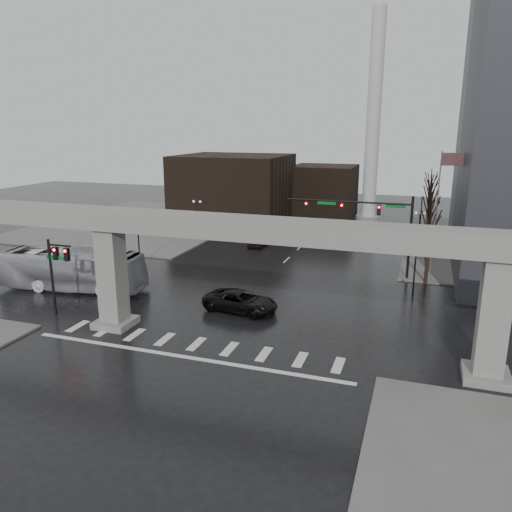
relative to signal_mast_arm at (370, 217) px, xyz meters
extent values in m
plane|color=black|center=(-8.99, -18.80, -5.83)|extent=(160.00, 160.00, 0.00)
cube|color=slate|center=(-34.99, 17.20, -5.75)|extent=(28.00, 36.00, 0.15)
cube|color=gray|center=(-8.99, -18.80, 2.17)|extent=(48.00, 2.20, 1.40)
cube|color=gray|center=(-15.99, -18.80, -2.18)|extent=(1.60, 1.60, 7.30)
cube|color=gray|center=(9.01, -18.80, -2.18)|extent=(1.60, 1.60, 7.30)
cube|color=gray|center=(-15.99, -18.80, -5.58)|extent=(2.60, 2.60, 0.50)
cube|color=gray|center=(9.01, -18.80, -5.58)|extent=(2.60, 2.60, 0.50)
cube|color=black|center=(-22.99, 23.20, -0.83)|extent=(16.00, 14.00, 10.00)
cube|color=black|center=(-10.99, 33.20, -1.83)|extent=(10.00, 10.00, 8.00)
cylinder|color=beige|center=(-2.99, 27.20, 9.17)|extent=(2.00, 2.00, 30.00)
cylinder|color=gray|center=(-2.99, 27.20, -5.23)|extent=(3.60, 3.60, 1.20)
cylinder|color=black|center=(3.81, 0.00, -1.83)|extent=(0.24, 0.24, 8.00)
cylinder|color=black|center=(-2.19, 0.00, 1.37)|extent=(12.00, 0.18, 0.18)
cube|color=black|center=(0.81, 0.00, 0.72)|extent=(0.35, 0.30, 1.00)
cube|color=black|center=(-2.69, 0.00, 0.72)|extent=(0.35, 0.30, 1.00)
cube|color=black|center=(-6.19, 0.00, 0.72)|extent=(0.35, 0.30, 1.00)
sphere|color=#FF0C05|center=(0.81, -0.18, 1.02)|extent=(0.20, 0.20, 0.20)
cube|color=#0D5B20|center=(2.31, 0.00, 1.17)|extent=(1.80, 0.05, 0.35)
cube|color=#0D5B20|center=(-4.19, 0.00, 1.17)|extent=(1.80, 0.05, 0.35)
cylinder|color=black|center=(-21.79, -18.30, -2.83)|extent=(0.20, 0.20, 6.00)
cylinder|color=black|center=(-20.79, -18.30, -0.23)|extent=(2.00, 0.14, 0.14)
cube|color=black|center=(-21.19, -18.30, -0.88)|extent=(0.35, 0.30, 1.00)
cube|color=black|center=(-20.19, -18.30, -0.88)|extent=(0.35, 0.30, 1.00)
cube|color=#0D5B20|center=(-21.29, -18.30, -1.23)|extent=(1.60, 0.05, 0.30)
cylinder|color=silver|center=(6.01, 3.20, 0.17)|extent=(0.12, 0.12, 12.00)
cube|color=red|center=(7.01, 3.20, 5.37)|extent=(2.00, 0.03, 1.20)
cylinder|color=black|center=(4.51, -4.80, -3.43)|extent=(0.14, 0.14, 4.80)
cube|color=black|center=(4.51, -4.80, -1.08)|extent=(0.90, 0.06, 0.06)
sphere|color=silver|center=(4.06, -4.80, -0.88)|extent=(0.32, 0.32, 0.32)
sphere|color=silver|center=(4.96, -4.80, -0.88)|extent=(0.32, 0.32, 0.32)
cylinder|color=black|center=(4.51, 9.20, -3.43)|extent=(0.14, 0.14, 4.80)
cube|color=black|center=(4.51, 9.20, -1.08)|extent=(0.90, 0.06, 0.06)
sphere|color=silver|center=(4.06, 9.20, -0.88)|extent=(0.32, 0.32, 0.32)
sphere|color=silver|center=(4.96, 9.20, -0.88)|extent=(0.32, 0.32, 0.32)
cylinder|color=black|center=(4.51, 23.20, -3.43)|extent=(0.14, 0.14, 4.80)
cube|color=black|center=(4.51, 23.20, -1.08)|extent=(0.90, 0.06, 0.06)
sphere|color=silver|center=(4.06, 23.20, -0.88)|extent=(0.32, 0.32, 0.32)
sphere|color=silver|center=(4.96, 23.20, -0.88)|extent=(0.32, 0.32, 0.32)
cylinder|color=black|center=(-22.49, -4.80, -3.43)|extent=(0.14, 0.14, 4.80)
cube|color=black|center=(-22.49, -4.80, -1.08)|extent=(0.90, 0.06, 0.06)
sphere|color=silver|center=(-22.94, -4.80, -0.88)|extent=(0.32, 0.32, 0.32)
sphere|color=silver|center=(-22.04, -4.80, -0.88)|extent=(0.32, 0.32, 0.32)
cylinder|color=black|center=(-22.49, 9.20, -3.43)|extent=(0.14, 0.14, 4.80)
cube|color=black|center=(-22.49, 9.20, -1.08)|extent=(0.90, 0.06, 0.06)
sphere|color=silver|center=(-22.94, 9.20, -0.88)|extent=(0.32, 0.32, 0.32)
sphere|color=silver|center=(-22.04, 9.20, -0.88)|extent=(0.32, 0.32, 0.32)
cylinder|color=black|center=(-22.49, 23.20, -3.43)|extent=(0.14, 0.14, 4.80)
cube|color=black|center=(-22.49, 23.20, -1.08)|extent=(0.90, 0.06, 0.06)
sphere|color=silver|center=(-22.94, 23.20, -0.88)|extent=(0.32, 0.32, 0.32)
sphere|color=silver|center=(-22.04, 23.20, -0.88)|extent=(0.32, 0.32, 0.32)
cylinder|color=black|center=(5.51, -0.80, -3.55)|extent=(0.34, 0.34, 4.55)
cylinder|color=black|center=(5.51, -0.80, 0.18)|extent=(0.12, 1.52, 2.98)
cylinder|color=black|center=(6.01, -0.55, -0.05)|extent=(0.83, 1.14, 2.51)
cylinder|color=black|center=(5.51, 7.20, -3.50)|extent=(0.34, 0.34, 4.66)
cylinder|color=black|center=(5.51, 7.20, 0.32)|extent=(0.12, 1.55, 3.05)
cylinder|color=black|center=(6.01, 7.45, 0.08)|extent=(0.85, 1.16, 2.57)
cylinder|color=black|center=(5.51, 15.20, -3.45)|extent=(0.34, 0.34, 4.76)
cylinder|color=black|center=(5.51, 15.20, 0.46)|extent=(0.12, 1.59, 3.11)
cylinder|color=black|center=(6.01, 15.45, 0.22)|extent=(0.86, 1.18, 2.62)
cylinder|color=black|center=(5.51, 23.20, -3.40)|extent=(0.34, 0.34, 4.87)
cylinder|color=black|center=(5.51, 23.20, 0.60)|extent=(0.12, 1.62, 3.18)
cylinder|color=black|center=(6.01, 23.45, 0.35)|extent=(0.88, 1.20, 2.68)
cylinder|color=black|center=(5.51, 31.20, -3.34)|extent=(0.34, 0.34, 4.97)
cylinder|color=black|center=(5.51, 31.20, 0.74)|extent=(0.12, 1.65, 3.25)
cylinder|color=black|center=(6.01, 31.45, 0.48)|extent=(0.89, 1.23, 2.74)
imported|color=black|center=(-8.31, -13.06, -5.00)|extent=(6.26, 3.47, 1.66)
imported|color=#B9B9BE|center=(-24.43, -12.80, -3.99)|extent=(13.47, 4.80, 3.67)
imported|color=black|center=(-13.86, 8.59, -5.03)|extent=(2.13, 4.78, 1.60)
camera|label=1|loc=(4.79, -47.89, 8.45)|focal=35.00mm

